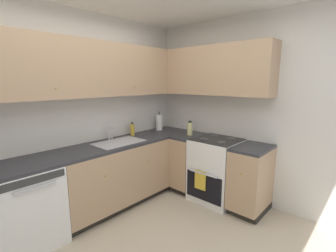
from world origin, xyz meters
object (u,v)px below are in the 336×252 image
object	(u,v)px
dishwasher	(28,206)
soap_bottle	(132,130)
oil_bottle	(190,128)
oven_range	(216,169)
paper_towel_roll	(159,122)

from	to	relation	value
dishwasher	soap_bottle	distance (m)	1.67
soap_bottle	dishwasher	bearing A→B (deg)	-173.41
soap_bottle	oil_bottle	bearing A→B (deg)	-46.58
oven_range	oil_bottle	distance (m)	0.72
dishwasher	soap_bottle	bearing A→B (deg)	6.59
oven_range	paper_towel_roll	bearing A→B (deg)	92.96
soap_bottle	oil_bottle	world-z (taller)	oil_bottle
dishwasher	paper_towel_roll	world-z (taller)	paper_towel_roll
oven_range	soap_bottle	bearing A→B (deg)	119.14
paper_towel_roll	oil_bottle	size ratio (longest dim) A/B	1.47
dishwasher	oven_range	xyz separation A→B (m)	(2.18, -0.93, 0.02)
paper_towel_roll	oil_bottle	distance (m)	0.62
soap_bottle	oven_range	bearing A→B (deg)	-60.86
paper_towel_roll	oven_range	bearing A→B (deg)	-87.04
oven_range	oil_bottle	size ratio (longest dim) A/B	4.76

